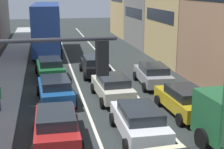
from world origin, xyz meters
The scene contains 14 objects.
sidewalk_left centered at (-6.70, 20.00, 0.07)m, with size 2.60×64.00×0.14m, color #ABABAB.
lane_stripe_left centered at (-1.70, 20.00, 0.01)m, with size 0.16×60.00×0.01m, color silver.
lane_stripe_right centered at (1.70, 20.00, 0.01)m, with size 0.16×60.00×0.01m, color silver.
building_row_right centered at (9.90, 19.95, 5.35)m, with size 7.20×43.90×13.68m.
traffic_light_pole centered at (-4.45, 0.94, 3.82)m, with size 3.58×0.38×5.50m.
sedan_centre_lane_second centered at (0.14, 6.71, 0.80)m, with size 2.11×4.32×1.49m.
wagon_left_lane_second centered at (-3.52, 6.93, 0.80)m, with size 2.12×4.33×1.49m.
hatchback_centre_lane_third centered at (0.06, 12.17, 0.80)m, with size 2.17×4.35×1.49m.
sedan_left_lane_third centered at (-3.34, 12.35, 0.80)m, with size 2.23×4.38×1.49m.
coupe_centre_lane_fourth centered at (-0.09, 18.11, 0.80)m, with size 2.09×4.32×1.49m.
sedan_left_lane_fourth centered at (-3.49, 18.14, 0.80)m, with size 2.29×4.41×1.49m.
sedan_right_lane_behind_truck centered at (3.33, 8.96, 0.80)m, with size 2.18×4.36×1.49m.
wagon_right_lane_far centered at (3.42, 14.52, 0.80)m, with size 2.29×4.41×1.49m.
bus_mid_queue_primary centered at (-3.43, 27.74, 2.83)m, with size 3.14×10.60×5.06m.
Camera 1 is at (-3.89, -6.64, 6.52)m, focal length 53.35 mm.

